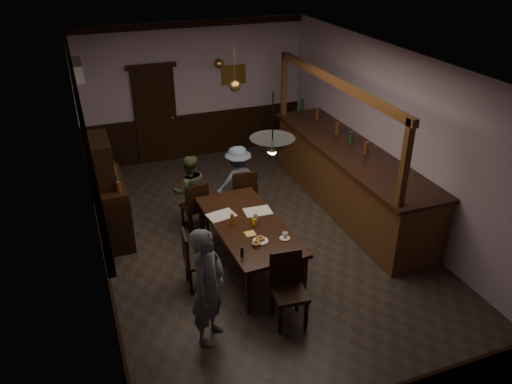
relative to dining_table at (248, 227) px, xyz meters
name	(u,v)px	position (x,y,z in m)	size (l,w,h in m)	color
room	(260,162)	(0.36, 0.47, 0.81)	(5.01, 8.01, 3.01)	#2D2621
dining_table	(248,227)	(0.00, 0.00, 0.00)	(1.10, 2.24, 0.75)	black
chair_far_left	(196,205)	(-0.50, 1.25, -0.18)	(0.46, 0.46, 0.93)	black
chair_far_right	(244,193)	(0.38, 1.29, -0.13)	(0.48, 0.48, 1.01)	black
chair_near	(288,285)	(0.07, -1.32, -0.13)	(0.48, 0.48, 1.01)	black
chair_side	(194,257)	(-0.92, -0.23, -0.17)	(0.43, 0.43, 0.94)	black
person_standing	(208,287)	(-0.99, -1.30, 0.12)	(0.59, 0.39, 1.61)	slate
person_seated_left	(190,191)	(-0.52, 1.53, -0.03)	(0.63, 0.49, 1.30)	#404A2C
person_seated_right	(238,181)	(0.38, 1.57, -0.02)	(0.85, 0.49, 1.32)	slate
newspaper_left	(221,215)	(-0.31, 0.37, 0.07)	(0.42, 0.30, 0.01)	silver
newspaper_right	(258,211)	(0.26, 0.29, 0.07)	(0.42, 0.30, 0.01)	silver
napkin	(250,234)	(-0.07, -0.27, 0.07)	(0.15, 0.15, 0.00)	#F2BD59
saucer	(285,238)	(0.35, -0.57, 0.07)	(0.15, 0.15, 0.01)	white
coffee_cup	(285,235)	(0.36, -0.55, 0.11)	(0.08, 0.08, 0.07)	white
pastry_plate	(261,241)	(0.00, -0.51, 0.07)	(0.22, 0.22, 0.01)	white
pastry_ring_a	(256,243)	(-0.09, -0.59, 0.10)	(0.13, 0.13, 0.04)	#C68C47
pastry_ring_b	(260,238)	(0.00, -0.49, 0.10)	(0.13, 0.13, 0.04)	#C68C47
soda_can	(254,222)	(0.06, -0.09, 0.12)	(0.07, 0.07, 0.12)	yellow
beer_glass	(232,220)	(-0.24, 0.03, 0.16)	(0.06, 0.06, 0.20)	#BF721E
water_glass	(256,218)	(0.12, 0.01, 0.14)	(0.06, 0.06, 0.15)	silver
pepper_mill	(242,252)	(-0.36, -0.76, 0.13)	(0.04, 0.04, 0.14)	black
sideboard	(111,198)	(-1.85, 1.61, 0.03)	(0.48, 1.35, 1.79)	black
bar_counter	(348,177)	(2.35, 1.08, -0.06)	(1.04, 4.46, 2.49)	#4B2B14
door_back	(156,117)	(-0.54, 4.42, 0.36)	(0.90, 0.06, 2.10)	black
ac_unit	(76,70)	(-2.02, 3.37, 1.76)	(0.20, 0.85, 0.30)	white
picture_left_small	(97,200)	(-2.10, -1.13, 1.46)	(0.04, 0.28, 0.36)	olive
picture_left_large	(87,154)	(-2.10, 1.27, 1.01)	(0.04, 0.62, 0.48)	olive
picture_back	(234,75)	(1.26, 4.43, 1.11)	(0.55, 0.04, 0.42)	olive
pendant_iron	(272,146)	(0.04, -0.80, 1.63)	(0.56, 0.56, 0.80)	black
pendant_brass_mid	(235,86)	(0.46, 1.91, 1.61)	(0.20, 0.20, 0.81)	#BF8C3F
pendant_brass_far	(219,64)	(0.66, 3.52, 1.61)	(0.20, 0.20, 0.81)	#BF8C3F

